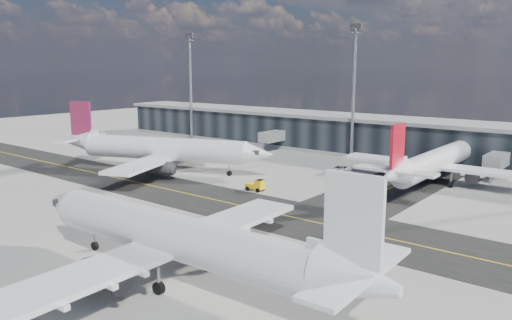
# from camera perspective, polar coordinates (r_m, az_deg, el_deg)

# --- Properties ---
(ground) EXTENTS (300.00, 300.00, 0.00)m
(ground) POSITION_cam_1_polar(r_m,az_deg,el_deg) (73.78, -6.96, -5.16)
(ground) COLOR gray
(ground) RESTS_ON ground
(taxiway_lanes) EXTENTS (180.00, 63.00, 0.03)m
(taxiway_lanes) POSITION_cam_1_polar(r_m,az_deg,el_deg) (79.00, 0.61, -4.01)
(taxiway_lanes) COLOR black
(taxiway_lanes) RESTS_ON ground
(terminal_concourse) EXTENTS (152.00, 19.80, 8.80)m
(terminal_concourse) POSITION_cam_1_polar(r_m,az_deg,el_deg) (117.29, 12.49, 2.58)
(terminal_concourse) COLOR black
(terminal_concourse) RESTS_ON ground
(floodlight_masts) EXTENTS (102.50, 0.70, 28.90)m
(floodlight_masts) POSITION_cam_1_polar(r_m,az_deg,el_deg) (110.13, 11.11, 8.15)
(floodlight_masts) COLOR gray
(floodlight_masts) RESTS_ON ground
(airliner_af) EXTENTS (43.00, 37.17, 13.16)m
(airliner_af) POSITION_cam_1_polar(r_m,az_deg,el_deg) (97.76, -10.73, 1.24)
(airliner_af) COLOR white
(airliner_af) RESTS_ON ground
(airliner_redtail) EXTENTS (34.19, 40.22, 11.96)m
(airliner_redtail) POSITION_cam_1_polar(r_m,az_deg,el_deg) (90.39, 19.75, -0.22)
(airliner_redtail) COLOR white
(airliner_redtail) RESTS_ON ground
(airliner_near) EXTENTS (42.73, 36.37, 12.68)m
(airliner_near) POSITION_cam_1_polar(r_m,az_deg,el_deg) (47.55, -8.66, -8.87)
(airliner_near) COLOR silver
(airliner_near) RESTS_ON ground
(baggage_tug) EXTENTS (3.19, 1.76, 1.95)m
(baggage_tug) POSITION_cam_1_polar(r_m,az_deg,el_deg) (81.24, 0.07, -2.90)
(baggage_tug) COLOR yellow
(baggage_tug) RESTS_ON ground
(service_van) EXTENTS (3.10, 6.08, 1.65)m
(service_van) POSITION_cam_1_polar(r_m,az_deg,el_deg) (95.62, 9.60, -1.08)
(service_van) COLOR white
(service_van) RESTS_ON ground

